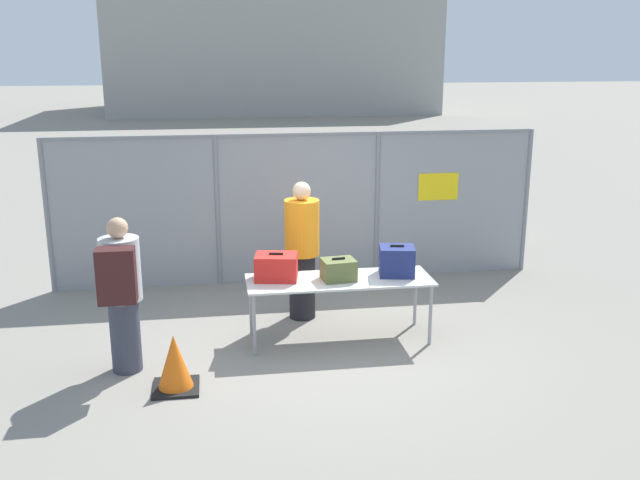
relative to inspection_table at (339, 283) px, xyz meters
name	(u,v)px	position (x,y,z in m)	size (l,w,h in m)	color
ground_plane	(324,342)	(-0.19, -0.06, -0.69)	(120.00, 120.00, 0.00)	gray
fence_section	(300,205)	(-0.17, 2.26, 0.44)	(6.99, 0.07, 2.16)	gray
inspection_table	(339,283)	(0.00, 0.00, 0.00)	(2.13, 0.74, 0.74)	silver
suitcase_red	(276,267)	(-0.71, 0.10, 0.20)	(0.53, 0.43, 0.32)	red
suitcase_olive	(339,270)	(-0.01, -0.02, 0.17)	(0.40, 0.34, 0.27)	#566033
suitcase_navy	(397,261)	(0.69, 0.05, 0.22)	(0.46, 0.42, 0.37)	navy
traveler_hooded	(121,290)	(-2.37, -0.53, 0.23)	(0.41, 0.64, 1.66)	#383D4C
security_worker_near	(302,249)	(-0.33, 0.77, 0.21)	(0.43, 0.43, 1.74)	black
utility_trailer	(405,213)	(2.07, 4.67, -0.31)	(3.91, 1.98, 0.64)	white
distant_hangar	(270,40)	(1.99, 32.29, 3.00)	(16.45, 10.04, 7.39)	#999993
traffic_cone	(175,364)	(-1.84, -1.00, -0.42)	(0.46, 0.46, 0.58)	black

